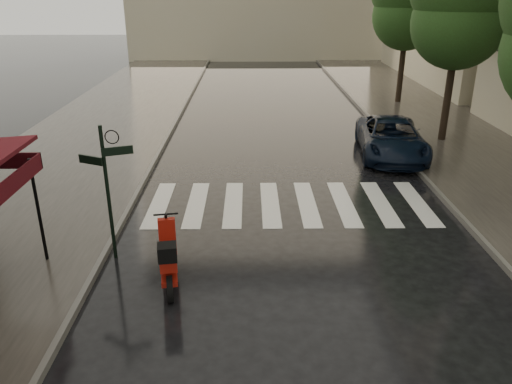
{
  "coord_description": "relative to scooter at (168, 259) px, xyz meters",
  "views": [
    {
      "loc": [
        1.87,
        -6.99,
        5.73
      ],
      "look_at": [
        2.01,
        3.49,
        1.4
      ],
      "focal_mm": 35.0,
      "sensor_mm": 36.0,
      "label": 1
    }
  ],
  "objects": [
    {
      "name": "ground",
      "position": [
        -0.2,
        -1.9,
        -0.6
      ],
      "size": [
        120.0,
        120.0,
        0.0
      ],
      "primitive_type": "plane",
      "color": "black",
      "rests_on": "ground"
    },
    {
      "name": "sidewalk_near",
      "position": [
        -4.7,
        10.1,
        -0.54
      ],
      "size": [
        6.0,
        60.0,
        0.12
      ],
      "primitive_type": "cube",
      "color": "#38332D",
      "rests_on": "ground"
    },
    {
      "name": "sidewalk_far",
      "position": [
        10.05,
        10.1,
        -0.54
      ],
      "size": [
        5.5,
        60.0,
        0.12
      ],
      "primitive_type": "cube",
      "color": "#38332D",
      "rests_on": "ground"
    },
    {
      "name": "curb_near",
      "position": [
        -1.65,
        10.1,
        -0.52
      ],
      "size": [
        0.12,
        60.0,
        0.16
      ],
      "primitive_type": "cube",
      "color": "#595651",
      "rests_on": "ground"
    },
    {
      "name": "curb_far",
      "position": [
        7.25,
        10.1,
        -0.52
      ],
      "size": [
        0.12,
        60.0,
        0.16
      ],
      "primitive_type": "cube",
      "color": "#595651",
      "rests_on": "ground"
    },
    {
      "name": "crosswalk",
      "position": [
        2.77,
        4.1,
        -0.59
      ],
      "size": [
        7.85,
        3.2,
        0.01
      ],
      "color": "silver",
      "rests_on": "ground"
    },
    {
      "name": "signpost",
      "position": [
        -1.39,
        1.1,
        1.24
      ],
      "size": [
        1.17,
        0.29,
        3.1
      ],
      "color": "black",
      "rests_on": "ground"
    },
    {
      "name": "scooter",
      "position": [
        0.0,
        0.0,
        0.0
      ],
      "size": [
        0.68,
        1.94,
        1.28
      ],
      "rotation": [
        0.0,
        0.0,
        0.16
      ],
      "color": "black",
      "rests_on": "ground"
    },
    {
      "name": "parked_car",
      "position": [
        6.8,
        8.44,
        0.07
      ],
      "size": [
        2.69,
        4.97,
        1.32
      ],
      "primitive_type": "imported",
      "rotation": [
        0.0,
        0.0,
        -0.11
      ],
      "color": "black",
      "rests_on": "ground"
    }
  ]
}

